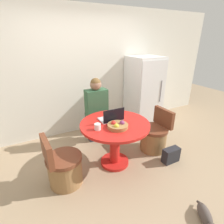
{
  "coord_description": "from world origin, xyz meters",
  "views": [
    {
      "loc": [
        -1.11,
        -2.0,
        1.98
      ],
      "look_at": [
        0.04,
        0.24,
        0.91
      ],
      "focal_mm": 28.0,
      "sensor_mm": 36.0,
      "label": 1
    }
  ],
  "objects_px": {
    "person_seated": "(96,109)",
    "handbag": "(171,155)",
    "chair_right_side": "(154,137)",
    "refrigerator": "(143,92)",
    "chair_left_side": "(64,168)",
    "fruit_bowl": "(118,126)",
    "dining_table": "(115,135)",
    "cat": "(205,216)",
    "laptop": "(111,118)"
  },
  "relations": [
    {
      "from": "person_seated",
      "to": "handbag",
      "type": "height_order",
      "value": "person_seated"
    },
    {
      "from": "chair_right_side",
      "to": "refrigerator",
      "type": "bearing_deg",
      "value": 153.65
    },
    {
      "from": "chair_left_side",
      "to": "fruit_bowl",
      "type": "bearing_deg",
      "value": -100.21
    },
    {
      "from": "chair_right_side",
      "to": "handbag",
      "type": "height_order",
      "value": "chair_right_side"
    },
    {
      "from": "chair_left_side",
      "to": "fruit_bowl",
      "type": "distance_m",
      "value": 0.98
    },
    {
      "from": "refrigerator",
      "to": "chair_right_side",
      "type": "height_order",
      "value": "refrigerator"
    },
    {
      "from": "chair_left_side",
      "to": "person_seated",
      "type": "bearing_deg",
      "value": -49.86
    },
    {
      "from": "dining_table",
      "to": "person_seated",
      "type": "bearing_deg",
      "value": 90.58
    },
    {
      "from": "refrigerator",
      "to": "handbag",
      "type": "relative_size",
      "value": 5.4
    },
    {
      "from": "dining_table",
      "to": "chair_left_side",
      "type": "relative_size",
      "value": 1.38
    },
    {
      "from": "cat",
      "to": "handbag",
      "type": "relative_size",
      "value": 1.28
    },
    {
      "from": "person_seated",
      "to": "laptop",
      "type": "bearing_deg",
      "value": 90.44
    },
    {
      "from": "refrigerator",
      "to": "cat",
      "type": "xyz_separation_m",
      "value": [
        -0.88,
        -2.46,
        -0.73
      ]
    },
    {
      "from": "refrigerator",
      "to": "fruit_bowl",
      "type": "bearing_deg",
      "value": -138.45
    },
    {
      "from": "chair_right_side",
      "to": "person_seated",
      "type": "height_order",
      "value": "person_seated"
    },
    {
      "from": "person_seated",
      "to": "fruit_bowl",
      "type": "relative_size",
      "value": 4.36
    },
    {
      "from": "fruit_bowl",
      "to": "handbag",
      "type": "distance_m",
      "value": 1.16
    },
    {
      "from": "chair_left_side",
      "to": "chair_right_side",
      "type": "bearing_deg",
      "value": -91.08
    },
    {
      "from": "refrigerator",
      "to": "chair_left_side",
      "type": "xyz_separation_m",
      "value": [
        -2.19,
        -1.12,
        -0.54
      ]
    },
    {
      "from": "refrigerator",
      "to": "handbag",
      "type": "xyz_separation_m",
      "value": [
        -0.46,
        -1.47,
        -0.68
      ]
    },
    {
      "from": "dining_table",
      "to": "handbag",
      "type": "distance_m",
      "value": 1.06
    },
    {
      "from": "person_seated",
      "to": "handbag",
      "type": "relative_size",
      "value": 4.45
    },
    {
      "from": "refrigerator",
      "to": "cat",
      "type": "bearing_deg",
      "value": -109.75
    },
    {
      "from": "refrigerator",
      "to": "handbag",
      "type": "bearing_deg",
      "value": -107.2
    },
    {
      "from": "laptop",
      "to": "cat",
      "type": "height_order",
      "value": "laptop"
    },
    {
      "from": "chair_left_side",
      "to": "handbag",
      "type": "bearing_deg",
      "value": -105.45
    },
    {
      "from": "fruit_bowl",
      "to": "handbag",
      "type": "height_order",
      "value": "fruit_bowl"
    },
    {
      "from": "fruit_bowl",
      "to": "cat",
      "type": "xyz_separation_m",
      "value": [
        0.48,
        -1.25,
        -0.72
      ]
    },
    {
      "from": "chair_left_side",
      "to": "cat",
      "type": "xyz_separation_m",
      "value": [
        1.31,
        -1.34,
        -0.19
      ]
    },
    {
      "from": "fruit_bowl",
      "to": "dining_table",
      "type": "bearing_deg",
      "value": 77.14
    },
    {
      "from": "refrigerator",
      "to": "person_seated",
      "type": "height_order",
      "value": "refrigerator"
    },
    {
      "from": "dining_table",
      "to": "person_seated",
      "type": "height_order",
      "value": "person_seated"
    },
    {
      "from": "chair_right_side",
      "to": "handbag",
      "type": "relative_size",
      "value": 2.64
    },
    {
      "from": "dining_table",
      "to": "chair_left_side",
      "type": "bearing_deg",
      "value": -175.96
    },
    {
      "from": "person_seated",
      "to": "fruit_bowl",
      "type": "height_order",
      "value": "person_seated"
    },
    {
      "from": "laptop",
      "to": "handbag",
      "type": "distance_m",
      "value": 1.23
    },
    {
      "from": "refrigerator",
      "to": "person_seated",
      "type": "bearing_deg",
      "value": -167.66
    },
    {
      "from": "refrigerator",
      "to": "laptop",
      "type": "xyz_separation_m",
      "value": [
        -1.33,
        -0.95,
        -0.0
      ]
    },
    {
      "from": "refrigerator",
      "to": "chair_left_side",
      "type": "bearing_deg",
      "value": -152.91
    },
    {
      "from": "dining_table",
      "to": "chair_right_side",
      "type": "xyz_separation_m",
      "value": [
        0.86,
        0.03,
        -0.29
      ]
    },
    {
      "from": "chair_right_side",
      "to": "laptop",
      "type": "distance_m",
      "value": 1.02
    },
    {
      "from": "chair_right_side",
      "to": "laptop",
      "type": "relative_size",
      "value": 2.2
    },
    {
      "from": "dining_table",
      "to": "chair_right_side",
      "type": "bearing_deg",
      "value": 1.88
    },
    {
      "from": "person_seated",
      "to": "laptop",
      "type": "relative_size",
      "value": 3.71
    },
    {
      "from": "refrigerator",
      "to": "chair_right_side",
      "type": "relative_size",
      "value": 2.05
    },
    {
      "from": "dining_table",
      "to": "laptop",
      "type": "relative_size",
      "value": 3.03
    },
    {
      "from": "fruit_bowl",
      "to": "cat",
      "type": "bearing_deg",
      "value": -68.95
    },
    {
      "from": "laptop",
      "to": "handbag",
      "type": "relative_size",
      "value": 1.2
    },
    {
      "from": "laptop",
      "to": "handbag",
      "type": "xyz_separation_m",
      "value": [
        0.88,
        -0.52,
        -0.68
      ]
    },
    {
      "from": "dining_table",
      "to": "laptop",
      "type": "bearing_deg",
      "value": 91.37
    }
  ]
}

